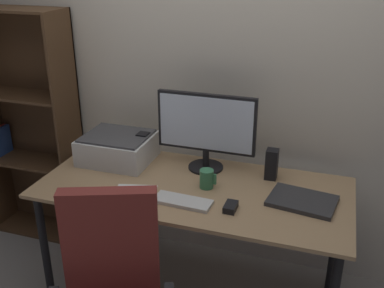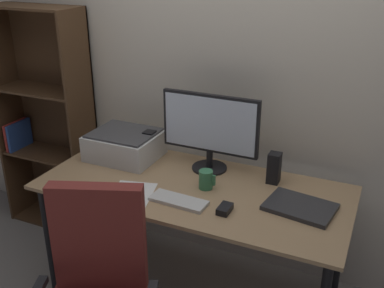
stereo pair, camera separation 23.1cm
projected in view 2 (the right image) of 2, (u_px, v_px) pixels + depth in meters
The scene contains 12 objects.
back_wall at pixel (231, 61), 2.62m from camera, with size 6.40×0.10×2.60m, color beige.
desk at pixel (193, 199), 2.42m from camera, with size 1.64×0.74×0.74m.
monitor at pixel (209, 127), 2.48m from camera, with size 0.56×0.20×0.44m.
keyboard at pixel (179, 201), 2.23m from camera, with size 0.29×0.11×0.02m, color silver.
mouse at pixel (225, 209), 2.15m from camera, with size 0.06×0.10×0.03m, color black.
coffee_mug at pixel (206, 180), 2.35m from camera, with size 0.09×0.07×0.10m.
laptop at pixel (300, 207), 2.17m from camera, with size 0.32×0.23×0.02m, color #2D2D30.
speaker_left at pixel (150, 145), 2.68m from camera, with size 0.06×0.07×0.17m, color black.
speaker_right at pixel (274, 168), 2.40m from camera, with size 0.06×0.07×0.17m, color black.
printer at pixel (125, 145), 2.70m from camera, with size 0.40×0.34×0.16m.
paper_sheet at pixel (131, 195), 2.30m from camera, with size 0.21×0.30×0.00m, color white.
bookshelf at pixel (48, 122), 3.17m from camera, with size 0.67×0.28×1.57m.
Camera 2 is at (0.87, -1.92, 1.89)m, focal length 42.24 mm.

